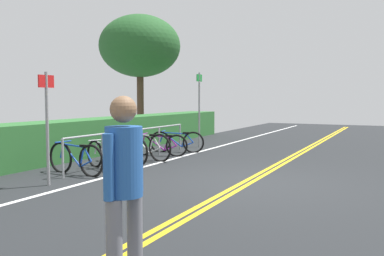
{
  "coord_description": "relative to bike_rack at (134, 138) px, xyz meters",
  "views": [
    {
      "loc": [
        -7.84,
        -2.67,
        1.69
      ],
      "look_at": [
        1.07,
        1.77,
        0.97
      ],
      "focal_mm": 38.76,
      "sensor_mm": 36.0,
      "label": 1
    }
  ],
  "objects": [
    {
      "name": "tree_mid",
      "position": [
        5.91,
        3.71,
        3.27
      ],
      "size": [
        3.48,
        3.48,
        5.24
      ],
      "color": "#473323",
      "rests_on": "ground_plane"
    },
    {
      "name": "bike_lane_stripe_white",
      "position": [
        -1.33,
        -0.75,
        -0.62
      ],
      "size": [
        35.55,
        0.12,
        0.0
      ],
      "primitive_type": "cube",
      "color": "white",
      "rests_on": "ground_plane"
    },
    {
      "name": "sign_post_near",
      "position": [
        -3.31,
        -0.28,
        0.7
      ],
      "size": [
        0.36,
        0.06,
        2.19
      ],
      "color": "gray",
      "rests_on": "ground_plane"
    },
    {
      "name": "bicycle_2",
      "position": [
        -0.42,
        -0.01,
        -0.26
      ],
      "size": [
        0.58,
        1.72,
        0.77
      ],
      "color": "black",
      "rests_on": "ground_plane"
    },
    {
      "name": "sign_post_far",
      "position": [
        3.67,
        -0.19,
        0.9
      ],
      "size": [
        0.36,
        0.06,
        2.56
      ],
      "color": "gray",
      "rests_on": "ground_plane"
    },
    {
      "name": "bicycle_4",
      "position": [
        1.23,
        -0.05,
        -0.31
      ],
      "size": [
        0.58,
        1.7,
        0.68
      ],
      "color": "black",
      "rests_on": "ground_plane"
    },
    {
      "name": "bicycle_1",
      "position": [
        -1.34,
        -0.13,
        -0.29
      ],
      "size": [
        0.66,
        1.62,
        0.71
      ],
      "color": "black",
      "rests_on": "ground_plane"
    },
    {
      "name": "bike_rack",
      "position": [
        0.0,
        0.0,
        0.0
      ],
      "size": [
        5.3,
        0.05,
        0.86
      ],
      "color": "#9EA0A5",
      "rests_on": "ground_plane"
    },
    {
      "name": "centre_line_yellow_inner",
      "position": [
        -1.33,
        -3.72,
        -0.62
      ],
      "size": [
        35.55,
        0.1,
        0.0
      ],
      "primitive_type": "cube",
      "color": "gold",
      "rests_on": "ground_plane"
    },
    {
      "name": "ground_plane",
      "position": [
        -1.33,
        -3.64,
        -0.65
      ],
      "size": [
        39.5,
        10.36,
        0.05
      ],
      "primitive_type": "cube",
      "color": "#232628"
    },
    {
      "name": "bicycle_3",
      "position": [
        0.37,
        -0.11,
        -0.25
      ],
      "size": [
        0.47,
        1.83,
        0.79
      ],
      "color": "black",
      "rests_on": "ground_plane"
    },
    {
      "name": "bicycle_0",
      "position": [
        -2.18,
        0.05,
        -0.27
      ],
      "size": [
        0.46,
        1.69,
        0.75
      ],
      "color": "black",
      "rests_on": "ground_plane"
    },
    {
      "name": "centre_line_yellow_outer",
      "position": [
        -1.33,
        -3.56,
        -0.62
      ],
      "size": [
        35.55,
        0.1,
        0.0
      ],
      "primitive_type": "cube",
      "color": "gold",
      "rests_on": "ground_plane"
    },
    {
      "name": "hedge_backdrop",
      "position": [
        1.5,
        1.99,
        -0.09
      ],
      "size": [
        14.25,
        1.21,
        1.06
      ],
      "primitive_type": "cube",
      "color": "#2D6B30",
      "rests_on": "ground_plane"
    },
    {
      "name": "pedestrian",
      "position": [
        -6.28,
        -4.22,
        0.37
      ],
      "size": [
        0.49,
        0.32,
        1.71
      ],
      "color": "slate",
      "rests_on": "ground_plane"
    },
    {
      "name": "bicycle_5",
      "position": [
        2.16,
        -0.14,
        -0.3
      ],
      "size": [
        0.63,
        1.68,
        0.7
      ],
      "color": "black",
      "rests_on": "ground_plane"
    }
  ]
}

